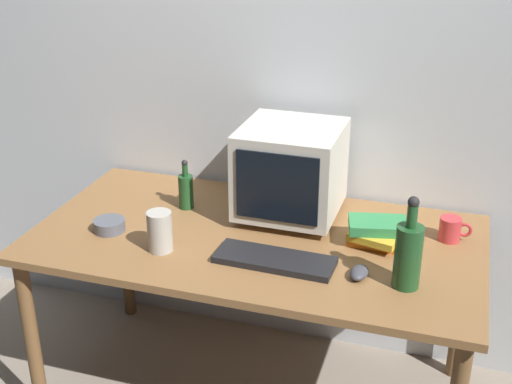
# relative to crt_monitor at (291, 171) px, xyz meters

# --- Properties ---
(back_wall) EXTENTS (4.00, 0.08, 2.50)m
(back_wall) POSITION_rel_crt_monitor_xyz_m (-0.08, 0.29, 0.31)
(back_wall) COLOR silver
(back_wall) RESTS_ON ground
(desk) EXTENTS (1.68, 0.88, 0.75)m
(desk) POSITION_rel_crt_monitor_xyz_m (-0.08, -0.21, -0.27)
(desk) COLOR olive
(desk) RESTS_ON ground
(crt_monitor) EXTENTS (0.38, 0.39, 0.37)m
(crt_monitor) POSITION_rel_crt_monitor_xyz_m (0.00, 0.00, 0.00)
(crt_monitor) COLOR beige
(crt_monitor) RESTS_ON desk
(keyboard) EXTENTS (0.42, 0.16, 0.02)m
(keyboard) POSITION_rel_crt_monitor_xyz_m (0.05, -0.38, -0.18)
(keyboard) COLOR black
(keyboard) RESTS_ON desk
(computer_mouse) EXTENTS (0.07, 0.11, 0.04)m
(computer_mouse) POSITION_rel_crt_monitor_xyz_m (0.34, -0.39, -0.17)
(computer_mouse) COLOR #3F3F47
(computer_mouse) RESTS_ON desk
(bottle_tall) EXTENTS (0.09, 0.09, 0.32)m
(bottle_tall) POSITION_rel_crt_monitor_xyz_m (0.50, -0.39, -0.07)
(bottle_tall) COLOR #1E4C23
(bottle_tall) RESTS_ON desk
(bottle_short) EXTENTS (0.06, 0.06, 0.21)m
(bottle_short) POSITION_rel_crt_monitor_xyz_m (-0.42, -0.06, -0.11)
(bottle_short) COLOR #1E4C23
(bottle_short) RESTS_ON desk
(book_stack) EXTENTS (0.24, 0.20, 0.09)m
(book_stack) POSITION_rel_crt_monitor_xyz_m (0.37, -0.13, -0.15)
(book_stack) COLOR orange
(book_stack) RESTS_ON desk
(mug) EXTENTS (0.12, 0.08, 0.09)m
(mug) POSITION_rel_crt_monitor_xyz_m (0.62, -0.02, -0.15)
(mug) COLOR #CC383D
(mug) RESTS_ON desk
(cd_spindle) EXTENTS (0.12, 0.12, 0.04)m
(cd_spindle) POSITION_rel_crt_monitor_xyz_m (-0.62, -0.34, -0.17)
(cd_spindle) COLOR #595B66
(cd_spindle) RESTS_ON desk
(metal_canister) EXTENTS (0.09, 0.09, 0.15)m
(metal_canister) POSITION_rel_crt_monitor_xyz_m (-0.37, -0.42, -0.12)
(metal_canister) COLOR #B7B2A8
(metal_canister) RESTS_ON desk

